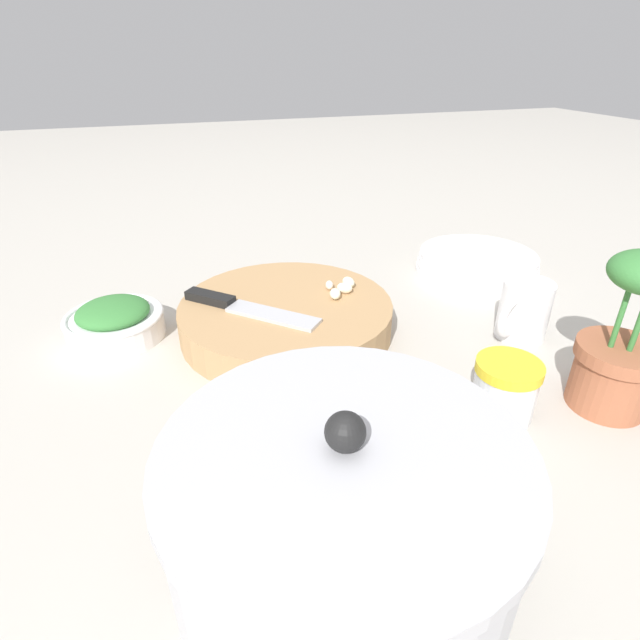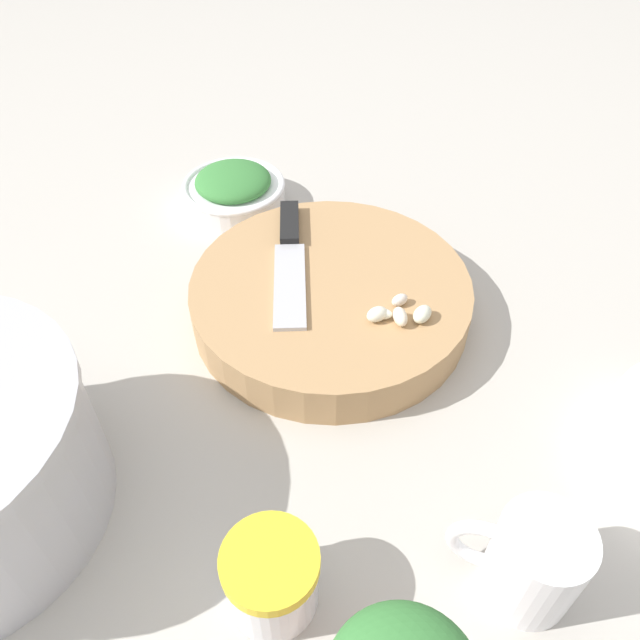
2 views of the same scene
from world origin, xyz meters
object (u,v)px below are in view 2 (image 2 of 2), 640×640
(chef_knife, at_px, (290,253))
(herb_bowl, at_px, (234,190))
(cutting_board, at_px, (330,299))
(garlic_cloves, at_px, (399,313))
(coffee_mug, at_px, (531,561))
(spice_jar, at_px, (272,578))

(chef_knife, relative_size, herb_bowl, 1.22)
(cutting_board, xyz_separation_m, garlic_cloves, (-0.09, -0.01, 0.03))
(herb_bowl, bearing_deg, coffee_mug, 161.61)
(cutting_board, bearing_deg, chef_knife, -0.21)
(spice_jar, bearing_deg, coffee_mug, -133.42)
(herb_bowl, xyz_separation_m, coffee_mug, (-0.56, 0.19, 0.02))
(garlic_cloves, relative_size, coffee_mug, 0.59)
(cutting_board, relative_size, herb_bowl, 2.23)
(chef_knife, bearing_deg, coffee_mug, 116.68)
(coffee_mug, bearing_deg, cutting_board, -20.79)
(spice_jar, bearing_deg, chef_knife, -46.52)
(chef_knife, relative_size, spice_jar, 2.33)
(garlic_cloves, height_order, spice_jar, spice_jar)
(garlic_cloves, bearing_deg, cutting_board, 5.03)
(cutting_board, distance_m, spice_jar, 0.32)
(cutting_board, height_order, herb_bowl, herb_bowl)
(chef_knife, height_order, garlic_cloves, garlic_cloves)
(cutting_board, height_order, coffee_mug, coffee_mug)
(herb_bowl, relative_size, spice_jar, 1.90)
(chef_knife, xyz_separation_m, spice_jar, (-0.25, 0.26, -0.02))
(garlic_cloves, bearing_deg, herb_bowl, -9.86)
(coffee_mug, bearing_deg, garlic_cloves, -29.12)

